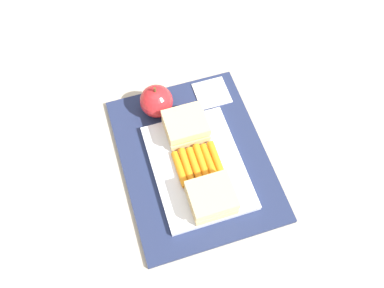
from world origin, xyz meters
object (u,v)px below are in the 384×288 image
(sandwich_half_right, at_px, (186,126))
(apple, at_px, (156,101))
(carrot_sticks_bundle, at_px, (198,164))
(paper_napkin, at_px, (212,93))
(food_tray, at_px, (198,167))
(sandwich_half_left, at_px, (212,198))

(sandwich_half_right, bearing_deg, apple, 27.66)
(sandwich_half_right, relative_size, carrot_sticks_bundle, 0.92)
(sandwich_half_right, relative_size, paper_napkin, 1.14)
(food_tray, distance_m, paper_napkin, 0.18)
(food_tray, relative_size, sandwich_half_left, 2.88)
(food_tray, distance_m, carrot_sticks_bundle, 0.01)
(carrot_sticks_bundle, height_order, apple, apple)
(sandwich_half_left, relative_size, paper_napkin, 1.14)
(sandwich_half_right, bearing_deg, sandwich_half_left, 180.00)
(sandwich_half_right, xyz_separation_m, paper_napkin, (0.08, -0.08, -0.03))
(apple, xyz_separation_m, paper_napkin, (0.01, -0.12, -0.03))
(sandwich_half_right, height_order, carrot_sticks_bundle, sandwich_half_right)
(carrot_sticks_bundle, bearing_deg, paper_napkin, -27.29)
(sandwich_half_right, distance_m, carrot_sticks_bundle, 0.08)
(sandwich_half_right, bearing_deg, carrot_sticks_bundle, -179.78)
(food_tray, height_order, apple, apple)
(food_tray, xyz_separation_m, sandwich_half_left, (-0.08, 0.00, 0.03))
(sandwich_half_left, xyz_separation_m, apple, (0.23, 0.04, -0.00))
(apple, distance_m, paper_napkin, 0.13)
(food_tray, relative_size, paper_napkin, 3.29)
(sandwich_half_left, distance_m, carrot_sticks_bundle, 0.08)
(sandwich_half_left, distance_m, apple, 0.23)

